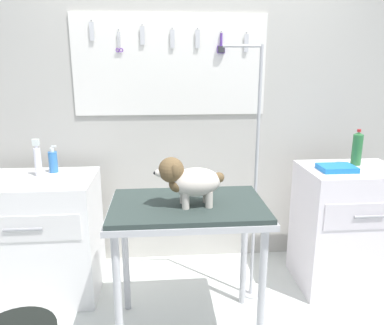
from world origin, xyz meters
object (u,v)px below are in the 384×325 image
(grooming_arm, at_px, (254,188))
(dog, at_px, (189,180))
(conditioner_bottle, at_px, (38,160))
(soda_bottle, at_px, (357,148))
(cabinet_right, at_px, (346,227))
(counter_left, at_px, (40,237))
(grooming_table, at_px, (188,219))

(grooming_arm, distance_m, dog, 0.61)
(grooming_arm, relative_size, conditioner_bottle, 6.66)
(soda_bottle, bearing_deg, cabinet_right, -125.91)
(grooming_arm, height_order, counter_left, grooming_arm)
(counter_left, height_order, conditioner_bottle, conditioner_bottle)
(dog, distance_m, conditioner_bottle, 1.17)
(conditioner_bottle, bearing_deg, counter_left, -102.50)
(grooming_table, bearing_deg, cabinet_right, 19.27)
(dog, distance_m, soda_bottle, 1.38)
(grooming_table, distance_m, soda_bottle, 1.40)
(cabinet_right, bearing_deg, grooming_table, -160.73)
(counter_left, height_order, soda_bottle, soda_bottle)
(grooming_table, xyz_separation_m, conditioner_bottle, (-1.00, 0.56, 0.23))
(conditioner_bottle, bearing_deg, dog, -30.86)
(soda_bottle, bearing_deg, grooming_table, -158.01)
(grooming_table, height_order, dog, dog)
(dog, relative_size, soda_bottle, 1.52)
(grooming_table, relative_size, counter_left, 1.06)
(grooming_table, xyz_separation_m, grooming_arm, (0.47, 0.31, 0.07))
(grooming_table, height_order, counter_left, counter_left)
(counter_left, bearing_deg, cabinet_right, -1.85)
(counter_left, bearing_deg, soda_bottle, 0.51)
(counter_left, bearing_deg, grooming_table, -25.78)
(counter_left, distance_m, conditioner_bottle, 0.55)
(grooming_arm, xyz_separation_m, counter_left, (-1.49, 0.18, -0.38))
(dog, xyz_separation_m, counter_left, (-1.02, 0.53, -0.56))
(grooming_table, height_order, grooming_arm, grooming_arm)
(grooming_table, distance_m, cabinet_right, 1.31)
(cabinet_right, bearing_deg, grooming_arm, -171.56)
(grooming_table, xyz_separation_m, counter_left, (-1.02, 0.49, -0.31))
(cabinet_right, bearing_deg, counter_left, 178.15)
(grooming_arm, height_order, soda_bottle, grooming_arm)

